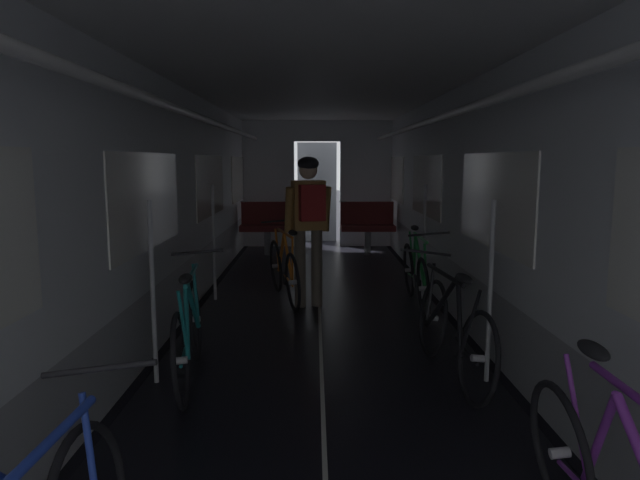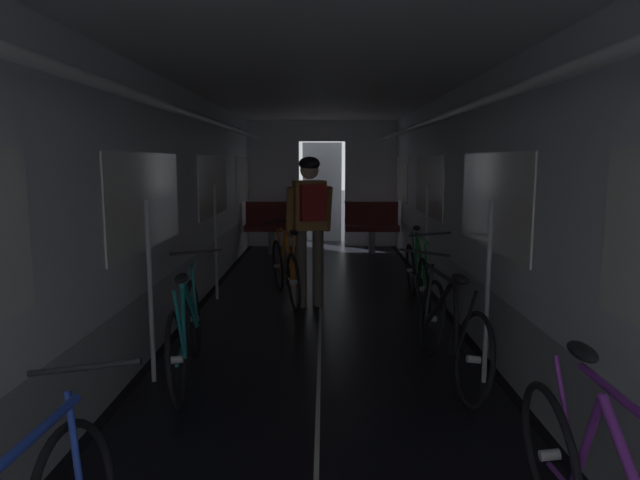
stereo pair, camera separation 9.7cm
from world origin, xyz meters
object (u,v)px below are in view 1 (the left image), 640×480
object	(u,v)px
bicycle_teal	(189,332)
person_cyclist_aisle	(309,215)
bicycle_green	(416,274)
bench_seat_far_left	(267,223)
bicycle_black	(452,330)
bicycle_orange_in_aisle	(284,270)
bench_seat_far_right	(367,223)

from	to	relation	value
bicycle_teal	person_cyclist_aisle	xyz separation A→B (m)	(0.90, 2.20, 0.69)
bicycle_green	bicycle_teal	bearing A→B (deg)	-134.37
person_cyclist_aisle	bench_seat_far_left	bearing A→B (deg)	101.89
bicycle_black	bicycle_orange_in_aisle	bearing A→B (deg)	120.45
person_cyclist_aisle	bicycle_orange_in_aisle	size ratio (longest dim) A/B	1.05
bicycle_orange_in_aisle	bicycle_green	bearing A→B (deg)	-10.45
bicycle_green	bicycle_orange_in_aisle	distance (m)	1.56
bench_seat_far_right	bicycle_black	distance (m)	5.90
bench_seat_far_right	person_cyclist_aisle	bearing A→B (deg)	-105.30
bench_seat_far_right	bicycle_teal	size ratio (longest dim) A/B	0.58
bench_seat_far_right	bicycle_black	xyz separation A→B (m)	(0.12, -5.89, -0.19)
bicycle_black	bicycle_teal	distance (m)	2.04
bicycle_orange_in_aisle	bench_seat_far_left	bearing A→B (deg)	97.93
bench_seat_far_left	bicycle_black	distance (m)	6.20
bench_seat_far_left	bicycle_orange_in_aisle	distance (m)	3.49
person_cyclist_aisle	bicycle_orange_in_aisle	world-z (taller)	person_cyclist_aisle
bicycle_black	bicycle_green	bearing A→B (deg)	87.30
bicycle_teal	bicycle_orange_in_aisle	world-z (taller)	bicycle_teal
bicycle_black	person_cyclist_aisle	xyz separation A→B (m)	(-1.13, 2.17, 0.69)
bench_seat_far_left	person_cyclist_aisle	bearing A→B (deg)	-78.11
bicycle_black	bicycle_teal	xyz separation A→B (m)	(-2.04, -0.03, 0.00)
bicycle_teal	person_cyclist_aisle	size ratio (longest dim) A/B	0.98
bench_seat_far_left	bicycle_orange_in_aisle	size ratio (longest dim) A/B	0.59
bench_seat_far_right	bicycle_orange_in_aisle	size ratio (longest dim) A/B	0.59
person_cyclist_aisle	bench_seat_far_right	bearing A→B (deg)	74.70
bicycle_orange_in_aisle	bench_seat_far_right	bearing A→B (deg)	69.05
bicycle_green	bicycle_orange_in_aisle	xyz separation A→B (m)	(-1.54, 0.28, 0.00)
bench_seat_far_left	bicycle_orange_in_aisle	bearing A→B (deg)	-82.07
bench_seat_far_left	bicycle_teal	world-z (taller)	bench_seat_far_left
bench_seat_far_left	bicycle_orange_in_aisle	xyz separation A→B (m)	(0.48, -3.45, -0.18)
bicycle_green	person_cyclist_aisle	xyz separation A→B (m)	(-1.24, 0.01, 0.69)
bench_seat_far_left	person_cyclist_aisle	size ratio (longest dim) A/B	0.57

